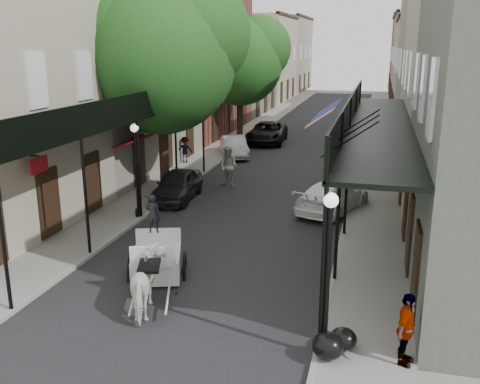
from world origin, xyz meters
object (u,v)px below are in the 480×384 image
Objects in this scene: car_left_near at (177,185)px; horse at (150,282)px; lamppost_right_far at (362,131)px; lamppost_left at (137,169)px; carriage at (157,239)px; car_left_mid at (234,147)px; car_right_near at (333,196)px; car_right_far at (356,138)px; pedestrian_walking at (229,167)px; pedestrian_sidewalk_left at (185,150)px; tree_near at (170,51)px; tree_far at (245,58)px; lamppost_right_near at (328,273)px; car_left_far at (267,133)px; pedestrian_sidewalk_right at (406,329)px.

horse is at bearing -76.30° from car_left_near.
lamppost_left is at bearing -124.35° from lamppost_right_far.
car_left_mid is at bearing 78.97° from carriage.
car_left_mid reaches higher than car_right_near.
car_left_near is 15.81m from car_right_far.
car_left_mid is at bearing 115.81° from pedestrian_walking.
car_left_mid is (2.20, 2.80, -0.23)m from pedestrian_sidewalk_left.
tree_near reaches higher than lamppost_right_far.
car_right_near is (-0.80, -9.00, -1.41)m from lamppost_right_far.
car_right_near is (7.40, 3.00, -1.41)m from lamppost_left.
carriage reaches higher than horse.
tree_far is 7.52m from car_left_mid.
car_right_far is at bearing 58.69° from carriage.
car_right_near is (9.10, -6.98, -0.23)m from pedestrian_sidewalk_left.
car_right_near is (7.55, -15.18, -5.20)m from tree_far.
lamppost_right_near is 1.00× the size of lamppost_right_far.
car_left_near is at bearing -87.57° from tree_far.
car_left_far is at bearing 56.22° from car_left_mid.
tree_far is 2.18× the size of car_left_near.
tree_far is 17.73m from car_right_near.
pedestrian_walking reaches higher than car_left_far.
car_right_near is 14.08m from car_right_far.
car_left_near is at bearing -106.55° from pedestrian_walking.
pedestrian_walking is (2.20, 1.66, -5.50)m from tree_near.
horse is at bearing 102.25° from car_right_far.
car_left_far is (1.60, 13.82, -5.76)m from tree_near.
car_left_far is at bearing 105.65° from pedestrian_walking.
pedestrian_sidewalk_left is (-9.90, -2.02, -1.18)m from lamppost_right_far.
lamppost_left is 18.11m from car_left_far.
lamppost_right_far reaches higher than car_right_far.
pedestrian_walking is at bearing -79.68° from tree_far.
tree_far is at bearing -43.60° from car_right_near.
car_right_far is (4.12, 24.07, -0.08)m from horse.
pedestrian_sidewalk_right reaches higher than car_left_far.
horse is 0.37× the size of car_left_far.
tree_far is 5.26× the size of pedestrian_sidewalk_right.
lamppost_left is 18.77m from car_right_far.
horse is at bearing 167.79° from lamppost_right_near.
pedestrian_sidewalk_right is 25.17m from car_right_far.
car_left_mid is (0.60, 8.60, -5.85)m from tree_near.
car_right_near is at bearing -129.40° from horse.
horse is (-4.62, -19.00, -1.23)m from lamppost_right_far.
lamppost_right_far is 19.59m from horse.
car_right_far is (9.40, 7.09, -0.12)m from pedestrian_sidewalk_left.
tree_far reaches higher than carriage.
tree_near is 1.12× the size of tree_far.
car_left_far is at bearing 82.77° from car_left_near.
tree_far is 5.37m from car_left_far.
lamppost_left is at bearing -115.17° from car_left_mid.
car_left_mid is 0.89× the size of car_right_near.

